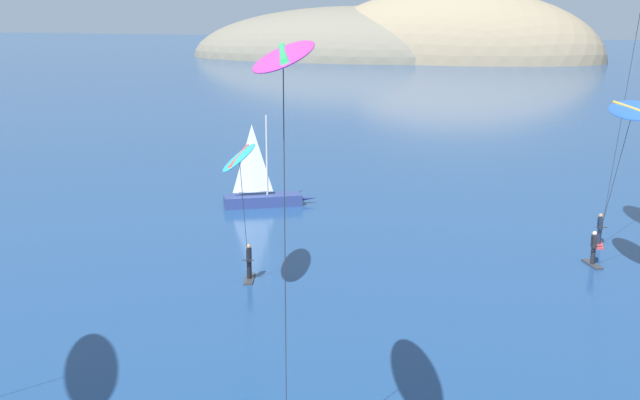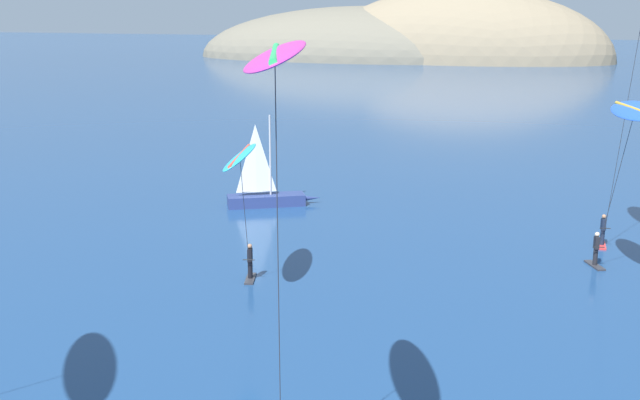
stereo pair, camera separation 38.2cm
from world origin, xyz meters
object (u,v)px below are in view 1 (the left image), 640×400
(kitesurfer_blue, at_px, (629,124))
(kitesurfer_cyan, at_px, (240,167))
(sailboat_near, at_px, (268,196))
(kitesurfer_magenta, at_px, (283,90))

(kitesurfer_blue, bearing_deg, kitesurfer_cyan, -160.03)
(kitesurfer_cyan, bearing_deg, sailboat_near, 106.48)
(kitesurfer_magenta, height_order, kitesurfer_cyan, kitesurfer_magenta)
(kitesurfer_blue, bearing_deg, kitesurfer_magenta, -113.34)
(kitesurfer_magenta, distance_m, kitesurfer_blue, 21.92)
(sailboat_near, xyz_separation_m, kitesurfer_magenta, (11.42, -29.42, 9.86))
(sailboat_near, relative_size, kitesurfer_cyan, 0.87)
(sailboat_near, relative_size, kitesurfer_magenta, 0.49)
(kitesurfer_magenta, relative_size, kitesurfer_blue, 1.39)
(kitesurfer_cyan, bearing_deg, kitesurfer_blue, 19.97)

